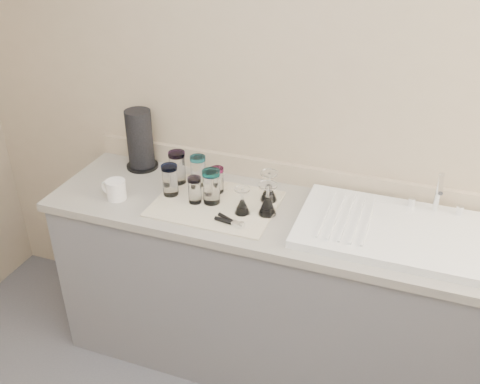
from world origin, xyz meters
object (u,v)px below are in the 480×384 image
at_px(sink_unit, 397,231).
at_px(tumbler_lavender, 211,187).
at_px(tumbler_purple, 217,180).
at_px(can_opener, 230,221).
at_px(tumbler_blue, 195,190).
at_px(goblet_front_right, 267,204).
at_px(goblet_front_left, 242,205).
at_px(tumbler_teal, 177,167).
at_px(tumbler_cyan, 198,170).
at_px(goblet_back_right, 269,191).
at_px(white_mug, 116,190).
at_px(tumbler_magenta, 170,180).
at_px(paper_towel_roll, 140,140).

height_order(sink_unit, tumbler_lavender, sink_unit).
relative_size(tumbler_purple, can_opener, 0.87).
relative_size(tumbler_blue, goblet_front_right, 0.85).
bearing_deg(goblet_front_left, tumbler_purple, 141.85).
height_order(tumbler_purple, tumbler_blue, same).
height_order(tumbler_blue, goblet_front_left, tumbler_blue).
distance_m(tumbler_teal, tumbler_purple, 0.22).
bearing_deg(tumbler_cyan, goblet_front_left, -31.20).
bearing_deg(goblet_back_right, can_opener, -111.25).
distance_m(sink_unit, tumbler_teal, 1.06).
height_order(goblet_back_right, goblet_front_left, goblet_back_right).
bearing_deg(tumbler_blue, goblet_back_right, 23.35).
distance_m(sink_unit, tumbler_lavender, 0.83).
distance_m(sink_unit, can_opener, 0.70).
height_order(tumbler_blue, white_mug, tumbler_blue).
height_order(tumbler_blue, goblet_back_right, goblet_back_right).
distance_m(tumbler_magenta, tumbler_blue, 0.14).
bearing_deg(can_opener, goblet_front_right, 45.71).
bearing_deg(tumbler_lavender, paper_towel_roll, 155.53).
xyz_separation_m(tumbler_teal, white_mug, (-0.21, -0.23, -0.04)).
distance_m(tumbler_cyan, goblet_back_right, 0.37).
height_order(tumbler_magenta, tumbler_lavender, tumbler_lavender).
bearing_deg(tumbler_teal, goblet_front_left, -22.10).
distance_m(tumbler_blue, goblet_front_right, 0.34).
xyz_separation_m(tumbler_cyan, tumbler_blue, (0.05, -0.16, -0.01)).
relative_size(sink_unit, tumbler_purple, 6.54).
height_order(goblet_front_left, white_mug, goblet_front_left).
distance_m(tumbler_purple, goblet_front_left, 0.22).
relative_size(tumbler_teal, tumbler_cyan, 1.09).
xyz_separation_m(tumbler_magenta, goblet_front_right, (0.48, -0.01, -0.03)).
bearing_deg(tumbler_magenta, goblet_back_right, 13.52).
xyz_separation_m(goblet_front_right, paper_towel_roll, (-0.75, 0.23, 0.09)).
bearing_deg(goblet_back_right, tumbler_lavender, -155.13).
bearing_deg(tumbler_teal, goblet_back_right, -1.21).
relative_size(tumbler_lavender, white_mug, 1.24).
bearing_deg(goblet_front_right, can_opener, -134.29).
relative_size(tumbler_teal, tumbler_purple, 1.29).
xyz_separation_m(tumbler_lavender, white_mug, (-0.44, -0.11, -0.04)).
xyz_separation_m(tumbler_cyan, can_opener, (0.27, -0.27, -0.07)).
bearing_deg(tumbler_lavender, tumbler_teal, 152.22).
xyz_separation_m(tumbler_purple, white_mug, (-0.42, -0.21, -0.02)).
xyz_separation_m(sink_unit, can_opener, (-0.68, -0.17, -0.00)).
xyz_separation_m(tumbler_teal, can_opener, (0.37, -0.26, -0.07)).
height_order(sink_unit, tumbler_blue, sink_unit).
xyz_separation_m(tumbler_blue, goblet_front_right, (0.34, 0.02, -0.01)).
xyz_separation_m(tumbler_magenta, white_mug, (-0.23, -0.11, -0.04)).
bearing_deg(goblet_front_right, tumbler_cyan, 160.05).
bearing_deg(tumbler_cyan, tumbler_purple, -18.18).
bearing_deg(sink_unit, tumbler_cyan, 173.86).
bearing_deg(paper_towel_roll, white_mug, -82.49).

